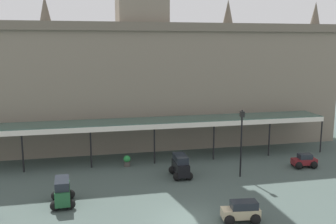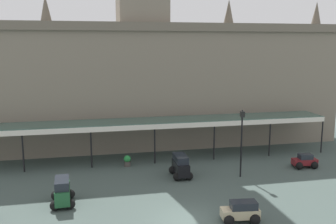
% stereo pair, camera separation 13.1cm
% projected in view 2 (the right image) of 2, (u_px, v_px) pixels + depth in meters
% --- Properties ---
extents(ground_plane, '(140.00, 140.00, 0.00)m').
position_uv_depth(ground_plane, '(188.00, 220.00, 22.87)').
color(ground_plane, '#3F4E49').
extents(station_building, '(40.93, 6.90, 22.24)m').
position_uv_depth(station_building, '(143.00, 78.00, 39.25)').
color(station_building, slate).
rests_on(station_building, ground).
extents(entrance_canopy, '(33.03, 3.26, 3.62)m').
position_uv_depth(entrance_canopy, '(152.00, 122.00, 34.40)').
color(entrance_canopy, '#38564C').
rests_on(entrance_canopy, ground).
extents(car_maroon_sedan, '(2.13, 1.65, 1.19)m').
position_uv_depth(car_maroon_sedan, '(305.00, 162.00, 32.56)').
color(car_maroon_sedan, maroon).
rests_on(car_maroon_sedan, ground).
extents(car_green_van, '(1.65, 2.43, 1.77)m').
position_uv_depth(car_green_van, '(62.00, 193.00, 24.99)').
color(car_green_van, '#1E512D').
rests_on(car_green_van, ground).
extents(car_black_van, '(1.61, 2.41, 1.77)m').
position_uv_depth(car_black_van, '(181.00, 167.00, 30.25)').
color(car_black_van, black).
rests_on(car_black_van, ground).
extents(car_beige_estate, '(2.34, 1.72, 1.27)m').
position_uv_depth(car_beige_estate, '(241.00, 213.00, 22.59)').
color(car_beige_estate, tan).
rests_on(car_beige_estate, ground).
extents(victorian_lamppost, '(0.30, 0.30, 5.41)m').
position_uv_depth(victorian_lamppost, '(242.00, 136.00, 29.81)').
color(victorian_lamppost, black).
rests_on(victorian_lamppost, ground).
extents(planter_near_kerb, '(0.60, 0.60, 0.96)m').
position_uv_depth(planter_near_kerb, '(127.00, 161.00, 32.92)').
color(planter_near_kerb, '#47423D').
rests_on(planter_near_kerb, ground).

